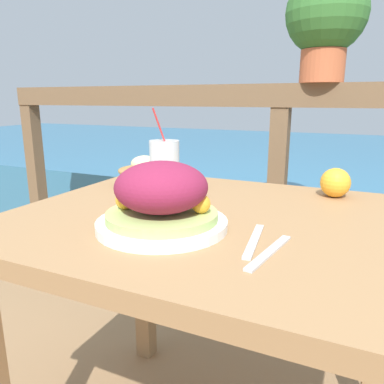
# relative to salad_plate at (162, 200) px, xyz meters

# --- Properties ---
(patio_table) EXTENTS (0.94, 0.78, 0.74)m
(patio_table) POSITION_rel_salad_plate_xyz_m (0.06, 0.14, -0.18)
(patio_table) COLOR #997047
(patio_table) RESTS_ON ground_plane
(railing_fence) EXTENTS (2.80, 0.08, 1.07)m
(railing_fence) POSITION_rel_salad_plate_xyz_m (0.06, 0.87, -0.01)
(railing_fence) COLOR brown
(railing_fence) RESTS_ON ground_plane
(sea_backdrop) EXTENTS (12.00, 4.00, 0.50)m
(sea_backdrop) POSITION_rel_salad_plate_xyz_m (0.06, 3.37, -0.56)
(sea_backdrop) COLOR teal
(sea_backdrop) RESTS_ON ground_plane
(salad_plate) EXTENTS (0.28, 0.28, 0.14)m
(salad_plate) POSITION_rel_salad_plate_xyz_m (0.00, 0.00, 0.00)
(salad_plate) COLOR white
(salad_plate) RESTS_ON patio_table
(drink_glass) EXTENTS (0.08, 0.08, 0.25)m
(drink_glass) POSITION_rel_salad_plate_xyz_m (-0.12, 0.23, 0.02)
(drink_glass) COLOR silver
(drink_glass) RESTS_ON patio_table
(bread_basket) EXTENTS (0.16, 0.16, 0.10)m
(bread_basket) POSITION_rel_salad_plate_xyz_m (-0.25, 0.33, -0.02)
(bread_basket) COLOR olive
(bread_basket) RESTS_ON patio_table
(potted_plant) EXTENTS (0.29, 0.29, 0.39)m
(potted_plant) POSITION_rel_salad_plate_xyz_m (0.20, 0.87, 0.48)
(potted_plant) COLOR #B75B38
(potted_plant) RESTS_ON railing_fence
(fork) EXTENTS (0.04, 0.18, 0.00)m
(fork) POSITION_rel_salad_plate_xyz_m (0.20, 0.01, -0.06)
(fork) COLOR silver
(fork) RESTS_ON patio_table
(knife) EXTENTS (0.04, 0.18, 0.00)m
(knife) POSITION_rel_salad_plate_xyz_m (0.24, -0.04, -0.06)
(knife) COLOR silver
(knife) RESTS_ON patio_table
(orange_near_basket) EXTENTS (0.08, 0.08, 0.08)m
(orange_near_basket) POSITION_rel_salad_plate_xyz_m (0.31, 0.43, -0.02)
(orange_near_basket) COLOR #F9A328
(orange_near_basket) RESTS_ON patio_table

